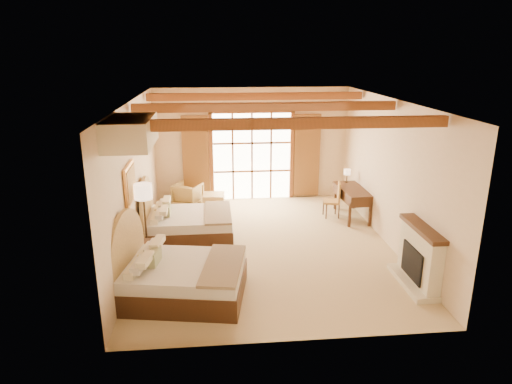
{
  "coord_description": "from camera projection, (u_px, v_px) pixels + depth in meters",
  "views": [
    {
      "loc": [
        -1.11,
        -9.3,
        4.19
      ],
      "look_at": [
        -0.19,
        0.2,
        1.21
      ],
      "focal_mm": 32.0,
      "sensor_mm": 36.0,
      "label": 1
    }
  ],
  "objects": [
    {
      "name": "desk",
      "position": [
        352.0,
        202.0,
        11.82
      ],
      "size": [
        0.7,
        1.48,
        0.78
      ],
      "rotation": [
        0.0,
        0.0,
        0.06
      ],
      "color": "#412617",
      "rests_on": "floor"
    },
    {
      "name": "wall_back",
      "position": [
        252.0,
        144.0,
        13.03
      ],
      "size": [
        5.5,
        0.0,
        5.5
      ],
      "primitive_type": "plane",
      "rotation": [
        1.57,
        0.0,
        0.0
      ],
      "color": "beige",
      "rests_on": "ground"
    },
    {
      "name": "canopy_valance",
      "position": [
        130.0,
        132.0,
        7.19
      ],
      "size": [
        0.7,
        1.4,
        0.45
      ],
      "primitive_type": "cube",
      "color": "beige",
      "rests_on": "ceiling"
    },
    {
      "name": "fireplace",
      "position": [
        419.0,
        259.0,
        8.37
      ],
      "size": [
        0.46,
        1.4,
        1.16
      ],
      "color": "beige",
      "rests_on": "ground"
    },
    {
      "name": "wall_left",
      "position": [
        134.0,
        180.0,
        9.46
      ],
      "size": [
        0.0,
        7.0,
        7.0
      ],
      "primitive_type": "plane",
      "rotation": [
        1.57,
        0.0,
        1.57
      ],
      "color": "beige",
      "rests_on": "ground"
    },
    {
      "name": "french_doors",
      "position": [
        252.0,
        157.0,
        13.08
      ],
      "size": [
        3.95,
        0.08,
        2.6
      ],
      "color": "white",
      "rests_on": "ground"
    },
    {
      "name": "bed_near",
      "position": [
        174.0,
        276.0,
        7.97
      ],
      "size": [
        2.35,
        1.92,
        1.38
      ],
      "rotation": [
        0.0,
        0.0,
        -0.17
      ],
      "color": "#412617",
      "rests_on": "floor"
    },
    {
      "name": "desk_lamp",
      "position": [
        347.0,
        172.0,
        12.21
      ],
      "size": [
        0.18,
        0.18,
        0.35
      ],
      "color": "#362819",
      "rests_on": "desk"
    },
    {
      "name": "ceiling",
      "position": [
        266.0,
        101.0,
        9.23
      ],
      "size": [
        7.0,
        7.0,
        0.0
      ],
      "primitive_type": "plane",
      "rotation": [
        3.14,
        0.0,
        0.0
      ],
      "color": "#AA6C3A",
      "rests_on": "ground"
    },
    {
      "name": "floor_lamp",
      "position": [
        143.0,
        196.0,
        8.97
      ],
      "size": [
        0.36,
        0.36,
        1.68
      ],
      "color": "#362819",
      "rests_on": "floor"
    },
    {
      "name": "wall_right",
      "position": [
        391.0,
        174.0,
        9.96
      ],
      "size": [
        0.0,
        7.0,
        7.0
      ],
      "primitive_type": "plane",
      "rotation": [
        1.57,
        0.0,
        -1.57
      ],
      "color": "beige",
      "rests_on": "ground"
    },
    {
      "name": "armchair",
      "position": [
        188.0,
        195.0,
        12.73
      ],
      "size": [
        0.92,
        0.93,
        0.64
      ],
      "primitive_type": "imported",
      "rotation": [
        0.0,
        0.0,
        -3.59
      ],
      "color": "#A38544",
      "rests_on": "floor"
    },
    {
      "name": "painting",
      "position": [
        130.0,
        183.0,
        8.71
      ],
      "size": [
        0.06,
        0.95,
        0.75
      ],
      "color": "#E49F4D",
      "rests_on": "wall_left"
    },
    {
      "name": "ceiling_beams",
      "position": [
        266.0,
        107.0,
        9.27
      ],
      "size": [
        5.39,
        4.6,
        0.18
      ],
      "primitive_type": null,
      "color": "#975220",
      "rests_on": "ceiling"
    },
    {
      "name": "bed_far",
      "position": [
        182.0,
        222.0,
        10.48
      ],
      "size": [
        1.99,
        1.56,
        1.31
      ],
      "rotation": [
        0.0,
        0.0,
        0.0
      ],
      "color": "#412617",
      "rests_on": "floor"
    },
    {
      "name": "floor",
      "position": [
        265.0,
        246.0,
        10.19
      ],
      "size": [
        7.0,
        7.0,
        0.0
      ],
      "primitive_type": "plane",
      "color": "#CCB784",
      "rests_on": "ground"
    },
    {
      "name": "nightstand",
      "position": [
        145.0,
        257.0,
        8.95
      ],
      "size": [
        0.51,
        0.51,
        0.6
      ],
      "primitive_type": "cube",
      "rotation": [
        0.0,
        0.0,
        -0.01
      ],
      "color": "#412617",
      "rests_on": "floor"
    },
    {
      "name": "ottoman",
      "position": [
        214.0,
        201.0,
        12.54
      ],
      "size": [
        0.61,
        0.61,
        0.41
      ],
      "primitive_type": "cube",
      "rotation": [
        0.0,
        0.0,
        -0.07
      ],
      "color": "tan",
      "rests_on": "floor"
    },
    {
      "name": "desk_chair",
      "position": [
        332.0,
        206.0,
        11.9
      ],
      "size": [
        0.5,
        0.49,
        0.94
      ],
      "rotation": [
        0.0,
        0.0,
        -0.22
      ],
      "color": "#A9833C",
      "rests_on": "floor"
    }
  ]
}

